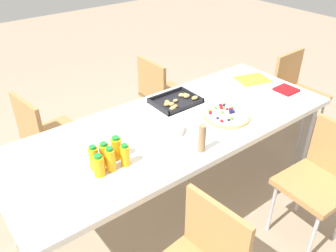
{
  "coord_description": "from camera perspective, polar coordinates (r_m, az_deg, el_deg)",
  "views": [
    {
      "loc": [
        -1.24,
        -1.52,
        1.97
      ],
      "look_at": [
        -0.07,
        -0.02,
        0.77
      ],
      "focal_mm": 37.43,
      "sensor_mm": 36.0,
      "label": 1
    }
  ],
  "objects": [
    {
      "name": "paper_folder",
      "position": [
        3.0,
        13.6,
        7.4
      ],
      "size": [
        0.31,
        0.27,
        0.01
      ],
      "primitive_type": "cube",
      "rotation": [
        0.0,
        0.0,
        -0.3
      ],
      "color": "yellow",
      "rests_on": "party_table"
    },
    {
      "name": "juice_bottle_4",
      "position": [
        1.96,
        -10.28,
        -4.5
      ],
      "size": [
        0.06,
        0.06,
        0.14
      ],
      "color": "#F9AC14",
      "rests_on": "party_table"
    },
    {
      "name": "juice_bottle_5",
      "position": [
        1.99,
        -8.39,
        -3.55
      ],
      "size": [
        0.06,
        0.06,
        0.14
      ],
      "color": "#F9AE14",
      "rests_on": "party_table"
    },
    {
      "name": "juice_bottle_2",
      "position": [
        1.93,
        -7.01,
        -4.75
      ],
      "size": [
        0.05,
        0.05,
        0.13
      ],
      "color": "#FAAC14",
      "rests_on": "party_table"
    },
    {
      "name": "chair_end",
      "position": [
        3.52,
        20.08,
        5.62
      ],
      "size": [
        0.41,
        0.41,
        0.83
      ],
      "rotation": [
        0.0,
        0.0,
        3.17
      ],
      "color": "#B7844C",
      "rests_on": "ground_plane"
    },
    {
      "name": "fruit_pizza",
      "position": [
        2.41,
        9.5,
        1.72
      ],
      "size": [
        0.31,
        0.31,
        0.05
      ],
      "color": "tan",
      "rests_on": "party_table"
    },
    {
      "name": "juice_bottle_1",
      "position": [
        1.9,
        -9.36,
        -5.4
      ],
      "size": [
        0.06,
        0.06,
        0.15
      ],
      "color": "#F9AC14",
      "rests_on": "party_table"
    },
    {
      "name": "chair_far_right",
      "position": [
        3.26,
        -0.99,
        5.54
      ],
      "size": [
        0.41,
        0.41,
        0.83
      ],
      "rotation": [
        0.0,
        0.0,
        -1.55
      ],
      "color": "#B7844C",
      "rests_on": "ground_plane"
    },
    {
      "name": "plate_stack",
      "position": [
        2.22,
        0.03,
        -0.49
      ],
      "size": [
        0.2,
        0.2,
        0.04
      ],
      "color": "silver",
      "rests_on": "party_table"
    },
    {
      "name": "chair_far_left",
      "position": [
        2.81,
        -19.12,
        -1.16
      ],
      "size": [
        0.45,
        0.45,
        0.83
      ],
      "rotation": [
        0.0,
        0.0,
        -1.42
      ],
      "color": "#B7844C",
      "rests_on": "ground_plane"
    },
    {
      "name": "cardboard_tube",
      "position": [
        2.02,
        5.55,
        -2.01
      ],
      "size": [
        0.04,
        0.04,
        0.17
      ],
      "primitive_type": "cylinder",
      "color": "#9E7A56",
      "rests_on": "party_table"
    },
    {
      "name": "party_table",
      "position": [
        2.34,
        1.13,
        -0.96
      ],
      "size": [
        2.27,
        0.88,
        0.75
      ],
      "color": "white",
      "rests_on": "ground_plane"
    },
    {
      "name": "juice_bottle_3",
      "position": [
        1.93,
        -11.98,
        -5.1
      ],
      "size": [
        0.05,
        0.05,
        0.15
      ],
      "color": "#F9AE14",
      "rests_on": "party_table"
    },
    {
      "name": "ground_plane",
      "position": [
        2.77,
        0.97,
        -12.88
      ],
      "size": [
        12.0,
        12.0,
        0.0
      ],
      "primitive_type": "plane",
      "color": "tan"
    },
    {
      "name": "chair_near_right",
      "position": [
        2.47,
        23.85,
        -7.4
      ],
      "size": [
        0.42,
        0.42,
        0.83
      ],
      "rotation": [
        0.0,
        0.0,
        1.52
      ],
      "color": "#B7844C",
      "rests_on": "ground_plane"
    },
    {
      "name": "napkin_stack",
      "position": [
        2.88,
        18.69,
        5.61
      ],
      "size": [
        0.15,
        0.15,
        0.02
      ],
      "primitive_type": "cube",
      "color": "red",
      "rests_on": "party_table"
    },
    {
      "name": "snack_tray",
      "position": [
        2.55,
        1.35,
        4.03
      ],
      "size": [
        0.33,
        0.26,
        0.04
      ],
      "color": "black",
      "rests_on": "party_table"
    },
    {
      "name": "juice_bottle_0",
      "position": [
        1.88,
        -11.19,
        -6.37
      ],
      "size": [
        0.06,
        0.06,
        0.13
      ],
      "color": "#FAAD14",
      "rests_on": "party_table"
    }
  ]
}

